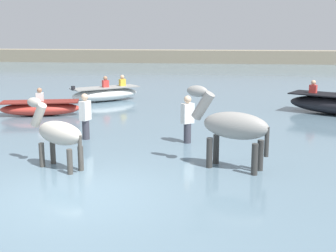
{
  "coord_description": "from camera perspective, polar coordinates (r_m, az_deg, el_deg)",
  "views": [
    {
      "loc": [
        2.57,
        -7.68,
        3.31
      ],
      "look_at": [
        1.19,
        3.92,
        0.83
      ],
      "focal_mm": 47.92,
      "sensor_mm": 36.0,
      "label": 1
    }
  ],
  "objects": [
    {
      "name": "person_onlooker_left",
      "position": [
        12.7,
        -10.45,
        0.68
      ],
      "size": [
        0.28,
        0.36,
        1.63
      ],
      "color": "#383842",
      "rests_on": "ground"
    },
    {
      "name": "boat_mid_channel",
      "position": [
        19.71,
        -7.96,
        4.09
      ],
      "size": [
        2.99,
        2.69,
        1.08
      ],
      "color": "silver",
      "rests_on": "water_surface"
    },
    {
      "name": "person_spectator_far",
      "position": [
        12.09,
        2.49,
        0.31
      ],
      "size": [
        0.38,
        0.36,
        1.63
      ],
      "color": "#383842",
      "rests_on": "ground"
    },
    {
      "name": "far_shoreline",
      "position": [
        43.59,
        3.43,
        8.61
      ],
      "size": [
        80.0,
        2.4,
        1.53
      ],
      "primitive_type": "cube",
      "color": "gray",
      "rests_on": "ground"
    },
    {
      "name": "water_surface",
      "position": [
        18.14,
        -1.48,
        1.99
      ],
      "size": [
        90.0,
        90.0,
        0.33
      ],
      "primitive_type": "cube",
      "color": "slate",
      "rests_on": "ground"
    },
    {
      "name": "boat_distant_west",
      "position": [
        16.75,
        -15.92,
        2.2
      ],
      "size": [
        2.94,
        1.53,
        1.0
      ],
      "color": "#BC382D",
      "rests_on": "water_surface"
    },
    {
      "name": "horse_trailing_pinto",
      "position": [
        10.09,
        -13.86,
        -1.07
      ],
      "size": [
        1.63,
        1.09,
        1.85
      ],
      "color": "beige",
      "rests_on": "ground"
    },
    {
      "name": "ground_plane",
      "position": [
        8.75,
        -11.06,
        -10.5
      ],
      "size": [
        120.0,
        120.0,
        0.0
      ],
      "primitive_type": "plane",
      "color": "gray"
    },
    {
      "name": "horse_lead_grey",
      "position": [
        9.83,
        8.12,
        -0.2
      ],
      "size": [
        1.92,
        1.1,
        2.13
      ],
      "color": "gray",
      "rests_on": "ground"
    }
  ]
}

